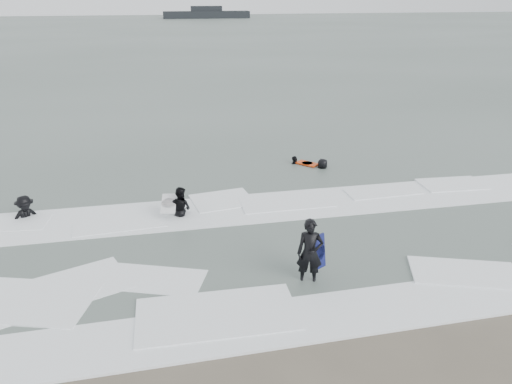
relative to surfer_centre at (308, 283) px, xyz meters
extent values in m
plane|color=brown|center=(-0.61, -0.95, 0.00)|extent=(320.00, 320.00, 0.00)
plane|color=#47544C|center=(-0.61, 79.05, 0.06)|extent=(320.00, 320.00, 0.00)
imported|color=black|center=(0.00, 0.00, 0.00)|extent=(0.79, 0.63, 1.90)
imported|color=black|center=(-3.09, 5.03, 0.00)|extent=(1.01, 0.99, 1.64)
imported|color=black|center=(-8.33, 5.82, 0.00)|extent=(1.29, 1.12, 1.73)
imported|color=black|center=(2.33, 9.60, 0.00)|extent=(0.98, 0.64, 1.55)
imported|color=black|center=(3.36, 8.75, 0.00)|extent=(0.93, 0.79, 1.62)
cube|color=white|center=(-0.61, -1.55, 0.03)|extent=(30.03, 2.32, 0.07)
cube|color=white|center=(-0.61, 5.05, 0.04)|extent=(30.00, 2.60, 0.09)
cube|color=black|center=(12.55, 136.14, 1.00)|extent=(23.88, 4.26, 1.88)
cube|color=black|center=(12.55, 136.14, 2.62)|extent=(8.53, 2.56, 1.36)
camera|label=1|loc=(-3.73, -11.04, 7.35)|focal=35.00mm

